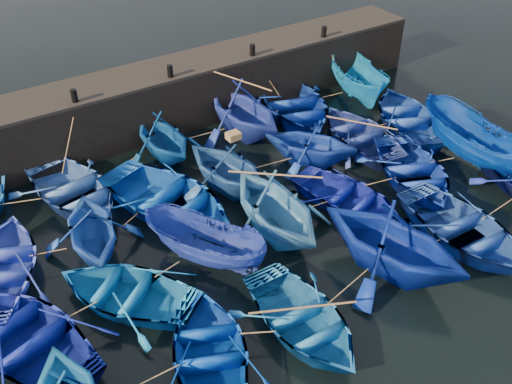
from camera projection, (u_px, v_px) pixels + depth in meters
ground at (310, 258)px, 18.45m from camera, size 120.00×120.00×0.00m
quay_wall at (164, 98)px, 24.77m from camera, size 26.00×2.50×2.50m
quay_top at (161, 70)px, 23.99m from camera, size 26.00×2.50×0.12m
bollard_1 at (74, 96)px, 21.44m from camera, size 0.24×0.24×0.50m
bollard_2 at (170, 71)px, 23.20m from camera, size 0.24×0.24×0.50m
bollard_3 at (252, 50)px, 24.96m from camera, size 0.24×0.24×0.50m
bollard_4 at (324, 32)px, 26.72m from camera, size 0.24×0.24×0.50m
boat_1 at (73, 190)px, 20.58m from camera, size 4.47×5.59×1.04m
boat_2 at (162, 136)px, 22.67m from camera, size 3.36×3.87×2.00m
boat_3 at (242, 109)px, 24.03m from camera, size 4.34×4.95×2.48m
boat_4 at (294, 105)px, 25.68m from camera, size 5.50×6.62×1.19m
boat_5 at (358, 80)px, 26.92m from camera, size 3.36×5.28×1.91m
boat_6 at (0, 268)px, 17.37m from camera, size 5.21×5.89×1.01m
boat_7 at (92, 228)px, 18.16m from camera, size 3.89×4.29×1.96m
boat_8 at (168, 199)px, 20.07m from camera, size 5.74×6.65×1.16m
boat_9 at (227, 166)px, 20.86m from camera, size 4.21×4.64×2.11m
boat_10 at (310, 142)px, 22.36m from camera, size 4.82×4.91×1.96m
boat_11 at (360, 134)px, 23.82m from camera, size 3.97×5.14×0.99m
boat_12 at (408, 117)px, 24.95m from camera, size 5.36×6.08×1.05m
boat_13 at (26, 337)px, 15.24m from camera, size 5.03×5.93×1.05m
boat_14 at (127, 291)px, 16.66m from camera, size 5.21×5.43×0.92m
boat_15 at (205, 245)px, 17.78m from camera, size 3.60×4.36×1.62m
boat_16 at (274, 206)px, 18.72m from camera, size 4.13×4.74×2.42m
boat_17 at (347, 196)px, 20.44m from camera, size 4.10×4.89×0.87m
boat_18 at (413, 171)px, 21.58m from camera, size 5.06×5.83×1.01m
boat_19 at (472, 141)px, 22.36m from camera, size 2.18×5.27×2.01m
boat_21 at (211, 351)px, 14.96m from camera, size 4.45×5.11×0.88m
boat_22 at (302, 320)px, 15.80m from camera, size 3.20×4.44×0.91m
boat_23 at (393, 240)px, 17.24m from camera, size 5.40×5.85×2.56m
boat_24 at (464, 229)px, 18.81m from camera, size 3.76×5.16×1.05m
wooden_crate at (233, 136)px, 20.29m from camera, size 0.47×0.40×0.27m
mooring_ropes at (232, 163)px, 21.34m from camera, size 17.79×11.75×2.10m
loose_oars at (296, 158)px, 20.07m from camera, size 10.31×12.14×1.63m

